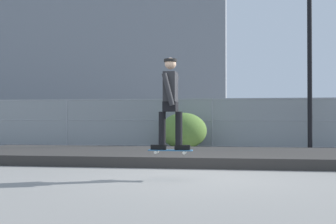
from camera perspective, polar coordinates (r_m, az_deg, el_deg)
The scene contains 10 objects.
ground_plane at distance 8.26m, azimuth 3.43°, elevation -8.52°, with size 120.00×120.00×0.00m, color gray.
gravel_berm at distance 11.35m, azimuth 4.74°, elevation -5.78°, with size 12.87×3.69×0.24m, color #33302D.
skateboard at distance 7.93m, azimuth 0.33°, elevation -5.06°, with size 0.81×0.23×0.07m.
skater at distance 7.91m, azimuth 0.33°, elevation 1.86°, with size 0.72×0.59×1.67m.
chain_fence at distance 16.48m, azimuth 5.81°, elevation -1.39°, with size 22.98×0.06×1.85m.
street_lamp at distance 16.03m, azimuth 18.04°, elevation 10.09°, with size 0.44×0.44×6.60m.
parked_car_near at distance 19.65m, azimuth -2.53°, elevation -1.56°, with size 4.51×2.17×1.66m.
parked_car_mid at distance 19.97m, azimuth 16.00°, elevation -1.52°, with size 4.52×2.19×1.66m.
library_building at distance 48.28m, azimuth -6.03°, elevation 11.47°, with size 22.33×13.96×22.65m.
shrub_left at distance 15.61m, azimuth 2.03°, elevation -2.47°, with size 1.68×1.37×1.30m.
Camera 1 is at (0.68, -8.16, 1.12)m, focal length 46.57 mm.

